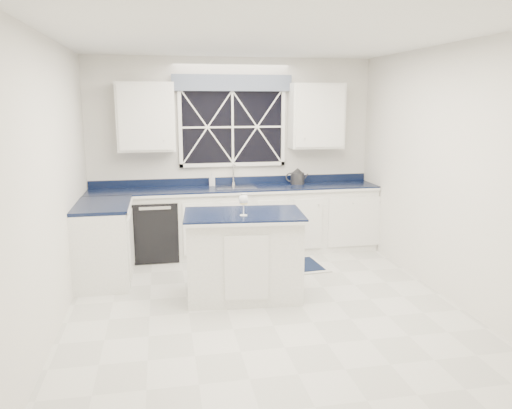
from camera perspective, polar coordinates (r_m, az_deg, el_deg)
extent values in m
plane|color=beige|center=(5.31, 0.95, -11.68)|extent=(4.50, 4.50, 0.00)
cube|color=silver|center=(7.13, -2.72, 5.64)|extent=(4.00, 0.10, 2.70)
cube|color=white|center=(6.99, -2.30, -1.98)|extent=(3.98, 0.60, 0.90)
cube|color=white|center=(6.18, -16.97, -4.34)|extent=(0.60, 1.00, 0.90)
cube|color=black|center=(6.89, -2.33, 1.82)|extent=(3.98, 0.64, 0.04)
cube|color=black|center=(6.93, -11.34, -2.67)|extent=(0.60, 0.58, 0.82)
cube|color=black|center=(7.06, -2.72, 8.84)|extent=(1.40, 0.02, 1.00)
cube|color=slate|center=(7.00, -2.69, 13.73)|extent=(1.65, 0.04, 0.22)
cube|color=white|center=(6.85, -12.48, 9.74)|extent=(0.75, 0.34, 0.90)
cube|color=white|center=(7.18, 6.90, 10.02)|extent=(0.75, 0.34, 0.90)
cylinder|color=#B6B6B8|center=(7.10, -2.60, 2.44)|extent=(0.05, 0.05, 0.04)
cylinder|color=#B6B6B8|center=(7.08, -2.61, 3.56)|extent=(0.02, 0.02, 0.28)
cylinder|color=#B6B6B8|center=(6.97, -2.51, 4.51)|extent=(0.02, 0.18, 0.02)
cube|color=white|center=(5.44, -1.41, -6.01)|extent=(1.25, 0.80, 0.90)
cube|color=black|center=(5.32, -1.44, -1.19)|extent=(1.32, 0.86, 0.04)
cube|color=#BCBCB6|center=(6.48, 3.01, -7.18)|extent=(1.16, 0.77, 0.01)
cube|color=black|center=(6.48, 3.01, -7.09)|extent=(1.03, 0.64, 0.01)
cylinder|color=#303033|center=(7.18, 4.75, 3.00)|extent=(0.26, 0.26, 0.16)
cone|color=#303033|center=(7.16, 4.77, 3.91)|extent=(0.21, 0.21, 0.07)
torus|color=#303033|center=(7.19, 3.94, 3.12)|extent=(0.13, 0.07, 0.13)
cylinder|color=#303033|center=(7.16, 5.67, 3.14)|extent=(0.08, 0.05, 0.10)
cylinder|color=white|center=(5.19, -1.43, -1.24)|extent=(0.08, 0.08, 0.01)
cylinder|color=white|center=(5.18, -1.43, -0.53)|extent=(0.01, 0.01, 0.12)
ellipsoid|color=white|center=(5.16, -1.44, 0.60)|extent=(0.10, 0.10, 0.12)
cylinder|color=#DECA75|center=(5.16, -1.44, 0.36)|extent=(0.08, 0.08, 0.05)
imported|color=silver|center=(7.03, -5.04, 2.89)|extent=(0.09, 0.09, 0.18)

